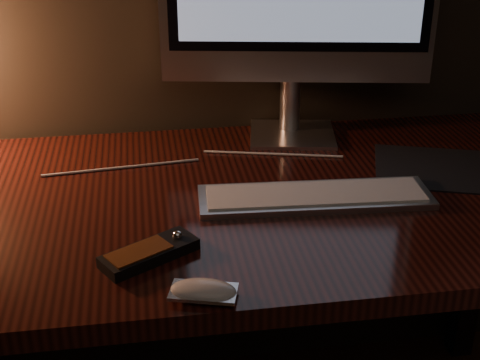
{
  "coord_description": "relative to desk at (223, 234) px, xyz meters",
  "views": [
    {
      "loc": [
        -0.15,
        0.68,
        1.35
      ],
      "look_at": [
        0.01,
        1.73,
        0.84
      ],
      "focal_mm": 50.0,
      "sensor_mm": 36.0,
      "label": 1
    }
  ],
  "objects": [
    {
      "name": "desk",
      "position": [
        0.0,
        0.0,
        0.0
      ],
      "size": [
        1.6,
        0.75,
        0.75
      ],
      "color": "#39120D",
      "rests_on": "ground"
    },
    {
      "name": "keyboard",
      "position": [
        0.17,
        -0.12,
        0.14
      ],
      "size": [
        0.46,
        0.15,
        0.02
      ],
      "primitive_type": "cube",
      "rotation": [
        0.0,
        0.0,
        -0.06
      ],
      "color": "silver",
      "rests_on": "desk"
    },
    {
      "name": "mousepad",
      "position": [
        0.48,
        -0.02,
        0.13
      ],
      "size": [
        0.34,
        0.3,
        0.0
      ],
      "primitive_type": "cube",
      "rotation": [
        0.0,
        0.0,
        -0.32
      ],
      "color": "black",
      "rests_on": "desk"
    },
    {
      "name": "mouse",
      "position": [
        -0.08,
        -0.41,
        0.14
      ],
      "size": [
        0.11,
        0.08,
        0.02
      ],
      "primitive_type": "ellipsoid",
      "rotation": [
        0.0,
        0.0,
        -0.27
      ],
      "color": "white",
      "rests_on": "desk"
    },
    {
      "name": "media_remote",
      "position": [
        -0.16,
        -0.28,
        0.14
      ],
      "size": [
        0.17,
        0.14,
        0.03
      ],
      "rotation": [
        0.0,
        0.0,
        0.54
      ],
      "color": "black",
      "rests_on": "desk"
    },
    {
      "name": "cable",
      "position": [
        -0.04,
        0.09,
        0.13
      ],
      "size": [
        0.65,
        0.08,
        0.01
      ],
      "primitive_type": "cylinder",
      "rotation": [
        0.0,
        1.57,
        -0.11
      ],
      "color": "white",
      "rests_on": "desk"
    }
  ]
}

